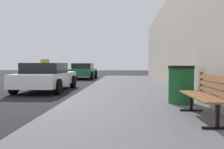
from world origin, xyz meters
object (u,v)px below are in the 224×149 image
bench (207,93)px  car_white (46,77)px  trash_bin (181,84)px  car_green (83,71)px

bench → car_white: car_white is taller
trash_bin → car_white: size_ratio=0.23×
car_white → trash_bin: bearing=-40.0°
trash_bin → car_white: 6.69m
car_green → trash_bin: bearing=-69.7°
trash_bin → car_green: (-5.01, 13.57, -0.03)m
trash_bin → car_green: car_green is taller
bench → car_green: (-5.10, 15.47, -0.02)m
bench → trash_bin: (-0.09, 1.90, 0.01)m
trash_bin → car_white: car_white is taller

